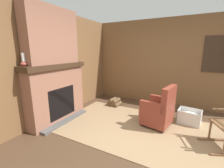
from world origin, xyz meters
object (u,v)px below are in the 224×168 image
armchair (159,111)px  storage_case (70,59)px  oil_lamp_vase (24,62)px  firewood_stack (114,102)px  laundry_basket (189,117)px  decorative_plate_on_mantel (48,59)px

armchair → storage_case: 2.52m
oil_lamp_vase → storage_case: 1.22m
armchair → firewood_stack: size_ratio=2.43×
oil_lamp_vase → storage_case: (0.00, 1.22, -0.02)m
armchair → oil_lamp_vase: (-2.25, -1.50, 1.11)m
firewood_stack → storage_case: storage_case is taller
laundry_basket → oil_lamp_vase: bearing=-145.4°
firewood_stack → storage_case: size_ratio=1.55×
armchair → oil_lamp_vase: bearing=44.1°
decorative_plate_on_mantel → storage_case: bearing=88.2°
firewood_stack → decorative_plate_on_mantel: (-0.81, -1.62, 1.38)m
firewood_stack → oil_lamp_vase: size_ratio=1.55×
firewood_stack → laundry_basket: bearing=-5.8°
armchair → laundry_basket: bearing=-132.1°
firewood_stack → storage_case: (-0.79, -0.96, 1.34)m
laundry_basket → decorative_plate_on_mantel: 3.47m
armchair → storage_case: (-2.25, -0.28, 1.09)m
firewood_stack → decorative_plate_on_mantel: decorative_plate_on_mantel is taller
firewood_stack → decorative_plate_on_mantel: size_ratio=1.73×
firewood_stack → oil_lamp_vase: (-0.79, -2.18, 1.36)m
oil_lamp_vase → storage_case: bearing=90.0°
armchair → decorative_plate_on_mantel: bearing=32.7°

